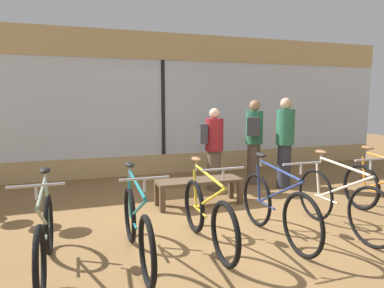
# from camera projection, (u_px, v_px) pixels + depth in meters

# --- Properties ---
(ground_plane) EXTENTS (24.00, 24.00, 0.00)m
(ground_plane) POSITION_uv_depth(u_px,v_px,m) (229.00, 228.00, 4.60)
(ground_plane) COLOR olive
(shop_back_wall) EXTENTS (12.00, 0.08, 3.20)m
(shop_back_wall) POSITION_uv_depth(u_px,v_px,m) (163.00, 103.00, 7.81)
(shop_back_wall) COLOR tan
(shop_back_wall) RESTS_ON ground_plane
(bicycle_far_left) EXTENTS (0.46, 1.66, 1.02)m
(bicycle_far_left) POSITION_uv_depth(u_px,v_px,m) (45.00, 237.00, 3.36)
(bicycle_far_left) COLOR black
(bicycle_far_left) RESTS_ON ground_plane
(bicycle_left) EXTENTS (0.46, 1.74, 1.02)m
(bicycle_left) POSITION_uv_depth(u_px,v_px,m) (137.00, 226.00, 3.65)
(bicycle_left) COLOR black
(bicycle_left) RESTS_ON ground_plane
(bicycle_center_left) EXTENTS (0.46, 1.67, 1.03)m
(bicycle_center_left) POSITION_uv_depth(u_px,v_px,m) (207.00, 215.00, 3.99)
(bicycle_center_left) COLOR black
(bicycle_center_left) RESTS_ON ground_plane
(bicycle_center_right) EXTENTS (0.46, 1.72, 1.04)m
(bicycle_center_right) POSITION_uv_depth(u_px,v_px,m) (276.00, 207.00, 4.21)
(bicycle_center_right) COLOR black
(bicycle_center_right) RESTS_ON ground_plane
(bicycle_right) EXTENTS (0.46, 1.72, 1.05)m
(bicycle_right) POSITION_uv_depth(u_px,v_px,m) (340.00, 201.00, 4.45)
(bicycle_right) COLOR black
(bicycle_right) RESTS_ON ground_plane
(display_bench) EXTENTS (1.40, 0.44, 0.43)m
(display_bench) POSITION_uv_depth(u_px,v_px,m) (199.00, 184.00, 5.59)
(display_bench) COLOR brown
(display_bench) RESTS_ON ground_plane
(customer_near_rack) EXTENTS (0.50, 0.56, 1.70)m
(customer_near_rack) POSITION_uv_depth(u_px,v_px,m) (254.00, 139.00, 6.90)
(customer_near_rack) COLOR brown
(customer_near_rack) RESTS_ON ground_plane
(customer_by_window) EXTENTS (0.41, 0.41, 1.75)m
(customer_by_window) POSITION_uv_depth(u_px,v_px,m) (285.00, 141.00, 6.57)
(customer_by_window) COLOR #2D2D38
(customer_by_window) RESTS_ON ground_plane
(customer_mid_floor) EXTENTS (0.49, 0.36, 1.56)m
(customer_mid_floor) POSITION_uv_depth(u_px,v_px,m) (213.00, 147.00, 6.44)
(customer_mid_floor) COLOR brown
(customer_mid_floor) RESTS_ON ground_plane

